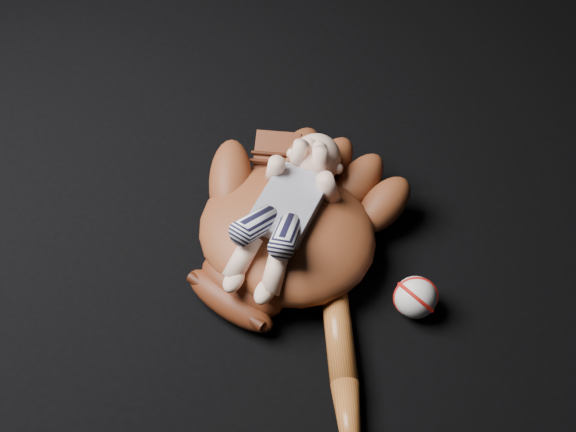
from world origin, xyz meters
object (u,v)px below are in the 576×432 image
at_px(baseball_glove, 287,227).
at_px(newborn_baby, 283,212).
at_px(baseball_bat, 346,400).
at_px(baseball, 416,297).

relative_size(baseball_glove, newborn_baby, 1.32).
distance_m(baseball_glove, newborn_baby, 0.05).
height_order(baseball_glove, baseball_bat, baseball_glove).
relative_size(newborn_baby, baseball, 4.79).
bearing_deg(baseball_glove, baseball, 8.52).
xyz_separation_m(newborn_baby, baseball_bat, (0.25, -0.20, -0.10)).
distance_m(newborn_baby, baseball, 0.28).
height_order(newborn_baby, baseball_bat, newborn_baby).
relative_size(baseball_glove, baseball_bat, 0.93).
bearing_deg(baseball_bat, baseball_glove, 140.73).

